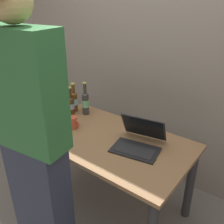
{
  "coord_description": "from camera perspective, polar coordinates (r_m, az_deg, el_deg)",
  "views": [
    {
      "loc": [
        1.09,
        -1.36,
        1.8
      ],
      "look_at": [
        0.04,
        0.0,
        0.98
      ],
      "focal_mm": 39.77,
      "sensor_mm": 36.0,
      "label": 1
    }
  ],
  "objects": [
    {
      "name": "laptop",
      "position": [
        1.92,
        6.18,
        -6.46
      ],
      "size": [
        0.41,
        0.4,
        0.23
      ],
      "color": "black",
      "rests_on": "desk"
    },
    {
      "name": "coffee_mug",
      "position": [
        2.19,
        -9.02,
        -2.4
      ],
      "size": [
        0.12,
        0.09,
        0.1
      ],
      "color": "#BF4C33",
      "rests_on": "desk"
    },
    {
      "name": "beer_bottle_dark",
      "position": [
        2.49,
        -8.76,
        2.67
      ],
      "size": [
        0.07,
        0.07,
        0.29
      ],
      "color": "brown",
      "rests_on": "desk"
    },
    {
      "name": "person_figure",
      "position": [
        1.57,
        -17.57,
        -7.4
      ],
      "size": [
        0.47,
        0.32,
        1.9
      ],
      "color": "#2D3347",
      "rests_on": "ground"
    },
    {
      "name": "desk",
      "position": [
        2.11,
        -0.87,
        -8.96
      ],
      "size": [
        1.35,
        0.78,
        0.73
      ],
      "color": "olive",
      "rests_on": "ground"
    },
    {
      "name": "back_wall",
      "position": [
        2.45,
        10.71,
        13.28
      ],
      "size": [
        6.0,
        0.1,
        2.6
      ],
      "primitive_type": "cube",
      "color": "gray",
      "rests_on": "ground"
    },
    {
      "name": "ground_plane",
      "position": [
        2.5,
        -0.77,
        -20.5
      ],
      "size": [
        8.0,
        8.0,
        0.0
      ],
      "primitive_type": "plane",
      "color": "slate",
      "rests_on": "ground"
    },
    {
      "name": "beer_bottle_green",
      "position": [
        2.39,
        -11.18,
        1.8
      ],
      "size": [
        0.06,
        0.06,
        0.33
      ],
      "color": "#1E5123",
      "rests_on": "desk"
    },
    {
      "name": "beer_bottle_brown",
      "position": [
        2.4,
        -6.12,
        2.26
      ],
      "size": [
        0.07,
        0.07,
        0.33
      ],
      "color": "#333333",
      "rests_on": "desk"
    },
    {
      "name": "beer_bottle_amber",
      "position": [
        2.43,
        -9.44,
        1.68
      ],
      "size": [
        0.07,
        0.07,
        0.28
      ],
      "color": "#472B14",
      "rests_on": "desk"
    }
  ]
}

